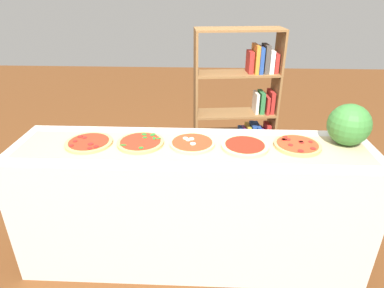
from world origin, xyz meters
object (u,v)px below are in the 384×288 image
object	(u,v)px
pizza_pepperoni_0	(89,143)
watermelon	(349,125)
bookshelf	(245,116)
pizza_mozzarella_2	(192,143)
pizza_pepperoni_4	(297,145)
pizza_spinach_1	(141,142)
pizza_plain_3	(245,146)

from	to	relation	value
pizza_pepperoni_0	watermelon	bearing A→B (deg)	2.83
watermelon	bookshelf	world-z (taller)	bookshelf
pizza_mozzarella_2	watermelon	size ratio (longest dim) A/B	1.09
watermelon	bookshelf	xyz separation A→B (m)	(-0.53, 0.94, -0.32)
pizza_mozzarella_2	pizza_pepperoni_4	size ratio (longest dim) A/B	0.99
bookshelf	pizza_mozzarella_2	bearing A→B (deg)	-114.38
pizza_spinach_1	watermelon	xyz separation A→B (m)	(1.32, 0.07, 0.12)
pizza_spinach_1	pizza_mozzarella_2	world-z (taller)	same
pizza_pepperoni_4	pizza_mozzarella_2	bearing A→B (deg)	179.95
pizza_pepperoni_0	pizza_plain_3	size ratio (longest dim) A/B	1.01
pizza_pepperoni_4	bookshelf	world-z (taller)	bookshelf
pizza_pepperoni_0	pizza_pepperoni_4	bearing A→B (deg)	0.78
pizza_spinach_1	watermelon	bearing A→B (deg)	2.91
pizza_mozzarella_2	bookshelf	bearing A→B (deg)	65.62
bookshelf	pizza_spinach_1	bearing A→B (deg)	-127.98
pizza_mozzarella_2	pizza_pepperoni_4	xyz separation A→B (m)	(0.67, -0.00, 0.00)
pizza_pepperoni_0	watermelon	distance (m)	1.66
pizza_pepperoni_0	pizza_pepperoni_4	size ratio (longest dim) A/B	1.03
pizza_spinach_1	bookshelf	xyz separation A→B (m)	(0.79, 1.01, -0.20)
pizza_pepperoni_0	pizza_spinach_1	xyz separation A→B (m)	(0.33, 0.01, 0.00)
pizza_mozzarella_2	pizza_pepperoni_4	distance (m)	0.67
pizza_pepperoni_4	bookshelf	bearing A→B (deg)	101.84
watermelon	pizza_pepperoni_4	bearing A→B (deg)	-168.82
pizza_mozzarella_2	pizza_pepperoni_4	bearing A→B (deg)	-0.05
pizza_spinach_1	pizza_mozzarella_2	bearing A→B (deg)	0.70
pizza_mozzarella_2	pizza_pepperoni_0	bearing A→B (deg)	-178.39
pizza_pepperoni_0	bookshelf	xyz separation A→B (m)	(1.12, 1.02, -0.20)
pizza_mozzarella_2	bookshelf	distance (m)	1.12
pizza_spinach_1	bookshelf	world-z (taller)	bookshelf
pizza_mozzarella_2	watermelon	distance (m)	1.00
pizza_spinach_1	pizza_plain_3	xyz separation A→B (m)	(0.66, -0.02, 0.00)
pizza_plain_3	watermelon	size ratio (longest dim) A/B	1.12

